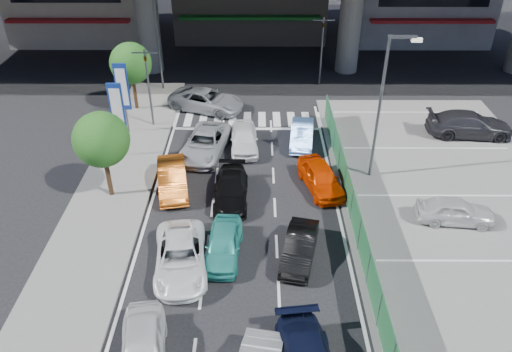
{
  "coord_description": "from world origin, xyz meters",
  "views": [
    {
      "loc": [
        0.71,
        -17.49,
        15.34
      ],
      "look_at": [
        0.63,
        3.46,
        1.63
      ],
      "focal_mm": 35.0,
      "sensor_mm": 36.0,
      "label": 1
    }
  ],
  "objects_px": {
    "hatch_black_mid_right": "(300,247)",
    "crossing_wagon_silver": "(207,100)",
    "tree_far": "(131,63)",
    "sedan_white_front_mid": "(244,138)",
    "taxi_orange_right": "(321,177)",
    "sedan_white_mid_left": "(181,257)",
    "tree_near": "(101,140)",
    "traffic_light_left": "(147,69)",
    "sedan_black_mid": "(231,190)",
    "kei_truck_front_right": "(302,134)",
    "parked_sedan_white": "(455,211)",
    "traffic_light_right": "(323,35)",
    "taxi_orange_left": "(172,178)",
    "wagon_silver_front_left": "(205,143)",
    "parked_sedan_dgrey": "(469,124)",
    "signboard_far": "(122,89)",
    "traffic_cone": "(347,176)",
    "signboard_near": "(117,110)",
    "van_white_back_left": "(143,349)",
    "street_lamp_left": "(159,27)",
    "taxi_teal_mid": "(224,244)",
    "street_lamp_right": "(384,98)"
  },
  "relations": [
    {
      "from": "tree_far",
      "to": "sedan_white_front_mid",
      "type": "distance_m",
      "value": 9.79
    },
    {
      "from": "signboard_near",
      "to": "sedan_white_front_mid",
      "type": "xyz_separation_m",
      "value": [
        7.08,
        1.07,
        -2.37
      ]
    },
    {
      "from": "wagon_silver_front_left",
      "to": "parked_sedan_dgrey",
      "type": "relative_size",
      "value": 0.94
    },
    {
      "from": "wagon_silver_front_left",
      "to": "traffic_light_right",
      "type": "bearing_deg",
      "value": 63.5
    },
    {
      "from": "kei_truck_front_right",
      "to": "parked_sedan_white",
      "type": "relative_size",
      "value": 1.04
    },
    {
      "from": "van_white_back_left",
      "to": "sedan_black_mid",
      "type": "bearing_deg",
      "value": 66.12
    },
    {
      "from": "tree_far",
      "to": "sedan_black_mid",
      "type": "bearing_deg",
      "value": -56.54
    },
    {
      "from": "kei_truck_front_right",
      "to": "crossing_wagon_silver",
      "type": "distance_m",
      "value": 7.91
    },
    {
      "from": "traffic_light_left",
      "to": "traffic_light_right",
      "type": "height_order",
      "value": "same"
    },
    {
      "from": "tree_far",
      "to": "taxi_teal_mid",
      "type": "relative_size",
      "value": 1.27
    },
    {
      "from": "sedan_white_mid_left",
      "to": "hatch_black_mid_right",
      "type": "distance_m",
      "value": 5.23
    },
    {
      "from": "sedan_white_front_mid",
      "to": "traffic_cone",
      "type": "bearing_deg",
      "value": -36.29
    },
    {
      "from": "hatch_black_mid_right",
      "to": "tree_near",
      "type": "bearing_deg",
      "value": 166.3
    },
    {
      "from": "parked_sedan_white",
      "to": "parked_sedan_dgrey",
      "type": "bearing_deg",
      "value": -16.98
    },
    {
      "from": "taxi_orange_left",
      "to": "sedan_black_mid",
      "type": "height_order",
      "value": "taxi_orange_left"
    },
    {
      "from": "parked_sedan_dgrey",
      "to": "hatch_black_mid_right",
      "type": "bearing_deg",
      "value": 138.84
    },
    {
      "from": "signboard_near",
      "to": "parked_sedan_white",
      "type": "distance_m",
      "value": 18.7
    },
    {
      "from": "hatch_black_mid_right",
      "to": "traffic_cone",
      "type": "bearing_deg",
      "value": 76.31
    },
    {
      "from": "sedan_white_mid_left",
      "to": "wagon_silver_front_left",
      "type": "height_order",
      "value": "wagon_silver_front_left"
    },
    {
      "from": "taxi_orange_left",
      "to": "parked_sedan_white",
      "type": "bearing_deg",
      "value": -21.96
    },
    {
      "from": "traffic_light_left",
      "to": "traffic_light_right",
      "type": "bearing_deg",
      "value": 30.89
    },
    {
      "from": "sedan_black_mid",
      "to": "wagon_silver_front_left",
      "type": "relative_size",
      "value": 0.86
    },
    {
      "from": "signboard_far",
      "to": "street_lamp_left",
      "type": "bearing_deg",
      "value": 79.69
    },
    {
      "from": "van_white_back_left",
      "to": "sedan_white_mid_left",
      "type": "height_order",
      "value": "van_white_back_left"
    },
    {
      "from": "sedan_white_mid_left",
      "to": "traffic_cone",
      "type": "bearing_deg",
      "value": 32.46
    },
    {
      "from": "sedan_white_front_mid",
      "to": "crossing_wagon_silver",
      "type": "relative_size",
      "value": 0.77
    },
    {
      "from": "sedan_black_mid",
      "to": "parked_sedan_dgrey",
      "type": "xyz_separation_m",
      "value": [
        14.77,
        7.0,
        0.21
      ]
    },
    {
      "from": "sedan_black_mid",
      "to": "street_lamp_left",
      "type": "bearing_deg",
      "value": 111.21
    },
    {
      "from": "signboard_far",
      "to": "sedan_white_mid_left",
      "type": "relative_size",
      "value": 0.99
    },
    {
      "from": "hatch_black_mid_right",
      "to": "sedan_white_front_mid",
      "type": "height_order",
      "value": "sedan_white_front_mid"
    },
    {
      "from": "tree_near",
      "to": "parked_sedan_dgrey",
      "type": "xyz_separation_m",
      "value": [
        21.11,
        6.71,
        -2.56
      ]
    },
    {
      "from": "signboard_near",
      "to": "taxi_teal_mid",
      "type": "bearing_deg",
      "value": -53.3
    },
    {
      "from": "tree_far",
      "to": "sedan_white_front_mid",
      "type": "bearing_deg",
      "value": -35.29
    },
    {
      "from": "traffic_light_left",
      "to": "sedan_black_mid",
      "type": "xyz_separation_m",
      "value": [
        5.54,
        -8.3,
        -3.32
      ]
    },
    {
      "from": "tree_far",
      "to": "parked_sedan_white",
      "type": "bearing_deg",
      "value": -34.96
    },
    {
      "from": "parked_sedan_white",
      "to": "kei_truck_front_right",
      "type": "bearing_deg",
      "value": 47.44
    },
    {
      "from": "tree_far",
      "to": "kei_truck_front_right",
      "type": "bearing_deg",
      "value": -23.2
    },
    {
      "from": "signboard_far",
      "to": "traffic_cone",
      "type": "height_order",
      "value": "signboard_far"
    },
    {
      "from": "signboard_far",
      "to": "tree_near",
      "type": "distance_m",
      "value": 7.03
    },
    {
      "from": "tree_near",
      "to": "taxi_orange_left",
      "type": "bearing_deg",
      "value": 11.6
    },
    {
      "from": "parked_sedan_white",
      "to": "traffic_cone",
      "type": "distance_m",
      "value": 5.86
    },
    {
      "from": "street_lamp_right",
      "to": "signboard_near",
      "type": "xyz_separation_m",
      "value": [
        -14.37,
        1.99,
        -1.71
      ]
    },
    {
      "from": "signboard_far",
      "to": "hatch_black_mid_right",
      "type": "relative_size",
      "value": 1.27
    },
    {
      "from": "taxi_orange_right",
      "to": "sedan_white_mid_left",
      "type": "bearing_deg",
      "value": -151.92
    },
    {
      "from": "hatch_black_mid_right",
      "to": "crossing_wagon_silver",
      "type": "height_order",
      "value": "crossing_wagon_silver"
    },
    {
      "from": "parked_sedan_dgrey",
      "to": "traffic_cone",
      "type": "xyz_separation_m",
      "value": [
        -8.51,
        -5.39,
        -0.4
      ]
    },
    {
      "from": "sedan_black_mid",
      "to": "sedan_white_front_mid",
      "type": "height_order",
      "value": "sedan_white_front_mid"
    },
    {
      "from": "traffic_light_left",
      "to": "sedan_white_front_mid",
      "type": "xyz_separation_m",
      "value": [
        6.08,
        -2.94,
        -3.25
      ]
    },
    {
      "from": "signboard_near",
      "to": "sedan_white_mid_left",
      "type": "relative_size",
      "value": 0.99
    },
    {
      "from": "crossing_wagon_silver",
      "to": "traffic_cone",
      "type": "bearing_deg",
      "value": -116.29
    }
  ]
}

